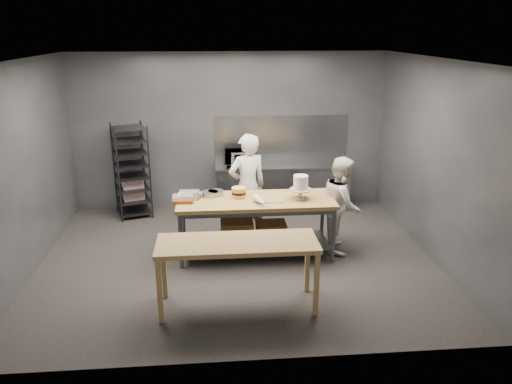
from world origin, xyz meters
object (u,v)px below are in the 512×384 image
Objects in this scene: chef_behind at (247,187)px; layer_cake at (239,193)px; work_table at (254,220)px; microwave at (239,158)px; speed_rack at (132,172)px; near_counter at (237,248)px; frosted_cake_stand at (301,185)px; chef_right at (342,204)px.

chef_behind reaches higher than layer_cake.
microwave is at bearing 93.22° from work_table.
work_table is at bearing -42.31° from speed_rack.
near_counter is at bearing -62.68° from speed_rack.
frosted_cake_stand reaches higher than near_counter.
work_table is at bearing -20.47° from layer_cake.
speed_rack is 4.71× the size of frosted_cake_stand.
speed_rack reaches higher than frosted_cake_stand.
work_table is 1.57× the size of chef_right.
speed_rack is 0.97× the size of chef_behind.
chef_behind is 1.18× the size of chef_right.
frosted_cake_stand is at bearing 112.19° from chef_right.
microwave is at bearing 48.55° from chef_right.
chef_behind reaches higher than work_table.
microwave reaches higher than work_table.
speed_rack is at bearing 144.86° from frosted_cake_stand.
frosted_cake_stand is at bearing -35.14° from speed_rack.
chef_right is at bearing 138.39° from chef_behind.
near_counter is 1.14× the size of speed_rack.
layer_cake is (-0.93, 0.14, -0.15)m from frosted_cake_stand.
work_table is 4.43× the size of microwave.
chef_behind reaches higher than frosted_cake_stand.
speed_rack is at bearing 72.83° from chef_right.
chef_behind is 1.10m from frosted_cake_stand.
near_counter is at bearing -93.93° from layer_cake.
chef_right is at bearing 3.41° from work_table.
chef_right is at bearing 42.97° from near_counter.
microwave is (-0.06, 1.33, 0.15)m from chef_behind.
chef_behind is 4.84× the size of frosted_cake_stand.
layer_cake is (1.90, -1.85, 0.14)m from speed_rack.
work_table is at bearing 77.59° from near_counter.
chef_behind reaches higher than speed_rack.
work_table is 1.34× the size of chef_behind.
near_counter is 3.91m from speed_rack.
frosted_cake_stand is at bearing -68.43° from microwave.
layer_cake reaches higher than work_table.
chef_behind is 3.31× the size of microwave.
microwave is (-0.11, 2.02, 0.48)m from work_table.
speed_rack reaches higher than chef_right.
work_table is 1.37× the size of speed_rack.
layer_cake is at bearing -93.33° from microwave.
layer_cake is (-0.11, -1.93, -0.05)m from microwave.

